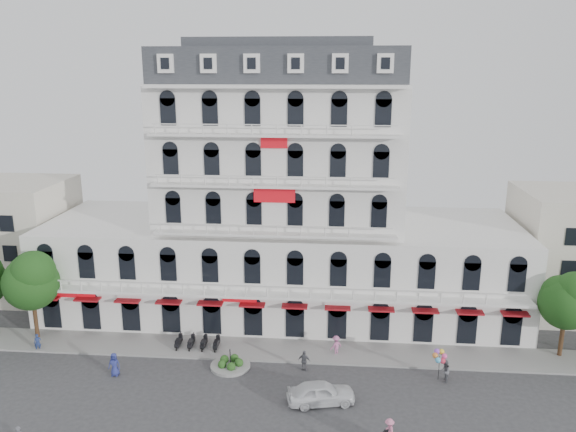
{
  "coord_description": "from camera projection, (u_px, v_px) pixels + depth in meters",
  "views": [
    {
      "loc": [
        5.02,
        -33.97,
        23.19
      ],
      "look_at": [
        1.31,
        10.0,
        11.63
      ],
      "focal_mm": 35.0,
      "sensor_mm": 36.0,
      "label": 1
    }
  ],
  "objects": [
    {
      "name": "pedestrian_far",
      "position": [
        38.0,
        343.0,
        47.5
      ],
      "size": [
        0.67,
        0.59,
        1.54
      ],
      "primitive_type": "imported",
      "rotation": [
        0.0,
        0.0,
        0.51
      ],
      "color": "navy",
      "rests_on": "ground"
    },
    {
      "name": "parked_scooter_row",
      "position": [
        198.0,
        349.0,
        48.03
      ],
      "size": [
        4.4,
        1.8,
        1.1
      ],
      "primitive_type": null,
      "color": "black",
      "rests_on": "ground"
    },
    {
      "name": "balloon_vendor",
      "position": [
        443.0,
        366.0,
        42.76
      ],
      "size": [
        1.42,
        1.34,
        2.45
      ],
      "color": "#5A5A61",
      "rests_on": "ground"
    },
    {
      "name": "main_building",
      "position": [
        281.0,
        212.0,
        53.85
      ],
      "size": [
        45.0,
        15.0,
        25.8
      ],
      "color": "silver",
      "rests_on": "ground"
    },
    {
      "name": "ground",
      "position": [
        257.0,
        413.0,
        39.03
      ],
      "size": [
        120.0,
        120.0,
        0.0
      ],
      "primitive_type": "plane",
      "color": "#38383A",
      "rests_on": "ground"
    },
    {
      "name": "flank_building_west",
      "position": [
        1.0,
        237.0,
        59.23
      ],
      "size": [
        14.0,
        10.0,
        12.0
      ],
      "primitive_type": "cube",
      "color": "beige",
      "rests_on": "ground"
    },
    {
      "name": "pedestrian_right",
      "position": [
        336.0,
        345.0,
        46.83
      ],
      "size": [
        1.27,
        1.18,
        1.71
      ],
      "primitive_type": "imported",
      "rotation": [
        0.0,
        0.0,
        3.79
      ],
      "color": "#BF659A",
      "rests_on": "ground"
    },
    {
      "name": "parked_car",
      "position": [
        321.0,
        393.0,
        40.02
      ],
      "size": [
        5.16,
        2.93,
        1.66
      ],
      "primitive_type": "imported",
      "rotation": [
        0.0,
        0.0,
        1.78
      ],
      "color": "silver",
      "rests_on": "ground"
    },
    {
      "name": "sidewalk",
      "position": [
        272.0,
        350.0,
        47.69
      ],
      "size": [
        53.0,
        4.0,
        0.16
      ],
      "primitive_type": "cube",
      "color": "gray",
      "rests_on": "ground"
    },
    {
      "name": "tree_east_inner",
      "position": [
        568.0,
        299.0,
        45.37
      ],
      "size": [
        4.4,
        4.37,
        7.57
      ],
      "color": "#382314",
      "rests_on": "ground"
    },
    {
      "name": "tree_west_inner",
      "position": [
        31.0,
        279.0,
        48.43
      ],
      "size": [
        4.76,
        4.76,
        8.25
      ],
      "color": "#382314",
      "rests_on": "ground"
    },
    {
      "name": "pedestrian_left",
      "position": [
        114.0,
        364.0,
        43.64
      ],
      "size": [
        0.93,
        0.61,
        1.89
      ],
      "primitive_type": "imported",
      "rotation": [
        0.0,
        0.0,
        -0.01
      ],
      "color": "navy",
      "rests_on": "ground"
    },
    {
      "name": "pedestrian_mid",
      "position": [
        304.0,
        361.0,
        44.35
      ],
      "size": [
        1.07,
        0.62,
        1.72
      ],
      "primitive_type": "imported",
      "rotation": [
        0.0,
        0.0,
        2.93
      ],
      "color": "#54555C",
      "rests_on": "ground"
    },
    {
      "name": "traffic_island",
      "position": [
        230.0,
        364.0,
        45.0
      ],
      "size": [
        3.2,
        3.2,
        1.6
      ],
      "color": "gray",
      "rests_on": "ground"
    }
  ]
}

